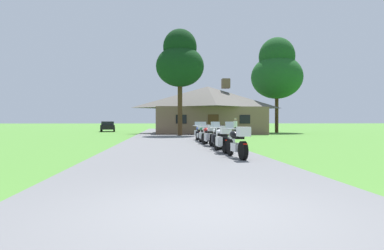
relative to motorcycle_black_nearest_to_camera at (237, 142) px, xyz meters
The scene contains 14 objects.
ground_plane 13.36m from the motorcycle_black_nearest_to_camera, 98.79° to the left, with size 500.00×500.00×0.00m, color #4C8433.
asphalt_driveway 11.39m from the motorcycle_black_nearest_to_camera, 100.33° to the left, with size 6.40×80.00×0.06m, color slate.
motorcycle_black_nearest_to_camera is the anchor object (origin of this frame).
motorcycle_white_second_in_row 2.25m from the motorcycle_black_nearest_to_camera, 93.29° to the left, with size 0.82×2.08×1.30m.
motorcycle_white_third_in_row 4.24m from the motorcycle_black_nearest_to_camera, 89.88° to the left, with size 0.73×2.08×1.30m.
motorcycle_red_fourth_in_row 6.23m from the motorcycle_black_nearest_to_camera, 91.25° to the left, with size 0.95×2.07×1.30m.
motorcycle_green_fifth_in_row 8.30m from the motorcycle_black_nearest_to_camera, 91.04° to the left, with size 0.86×2.08×1.30m.
motorcycle_blue_sixth_in_row 10.31m from the motorcycle_black_nearest_to_camera, 91.09° to the left, with size 0.66×2.08×1.30m.
motorcycle_orange_farthest_in_row 12.64m from the motorcycle_black_nearest_to_camera, 89.94° to the left, with size 0.73×2.08×1.30m.
stone_lodge 26.45m from the motorcycle_black_nearest_to_camera, 84.51° to the left, with size 12.46×9.03×6.33m.
bystander_white_shirt_near_lodge 18.24m from the motorcycle_black_nearest_to_camera, 77.68° to the left, with size 0.39×0.46×1.69m.
tree_right_of_lodge 31.64m from the motorcycle_black_nearest_to_camera, 68.03° to the left, with size 6.35×6.35×11.86m.
tree_by_lodge_front 20.92m from the motorcycle_black_nearest_to_camera, 92.91° to the left, with size 4.56×4.56×10.15m.
parked_black_suv_far_left 36.17m from the motorcycle_black_nearest_to_camera, 106.36° to the left, with size 2.50×4.82×1.40m.
Camera 1 is at (-0.59, -4.64, 1.35)m, focal length 30.84 mm.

